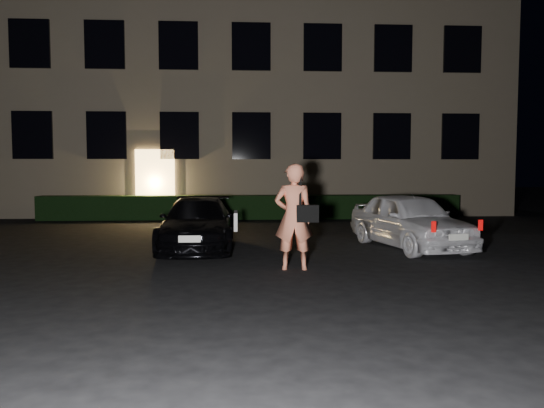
{
  "coord_description": "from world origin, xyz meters",
  "views": [
    {
      "loc": [
        -0.4,
        -8.5,
        1.85
      ],
      "look_at": [
        0.22,
        2.0,
        1.12
      ],
      "focal_mm": 35.0,
      "sensor_mm": 36.0,
      "label": 1
    }
  ],
  "objects": [
    {
      "name": "man",
      "position": [
        0.56,
        0.97,
        0.96
      ],
      "size": [
        0.79,
        0.48,
        1.92
      ],
      "rotation": [
        0.0,
        0.0,
        3.11
      ],
      "color": "#E77F5D",
      "rests_on": "ground"
    },
    {
      "name": "hatch",
      "position": [
        3.47,
        3.37,
        0.64
      ],
      "size": [
        2.3,
        4.0,
        1.28
      ],
      "rotation": [
        0.0,
        0.0,
        0.22
      ],
      "color": "white",
      "rests_on": "ground"
    },
    {
      "name": "building",
      "position": [
        -0.0,
        14.99,
        6.0
      ],
      "size": [
        20.0,
        8.11,
        12.0
      ],
      "color": "#756753",
      "rests_on": "ground"
    },
    {
      "name": "hedge",
      "position": [
        0.0,
        10.5,
        0.42
      ],
      "size": [
        15.0,
        0.7,
        0.85
      ],
      "primitive_type": "cube",
      "color": "black",
      "rests_on": "ground"
    },
    {
      "name": "sedan",
      "position": [
        -1.37,
        3.55,
        0.57
      ],
      "size": [
        1.71,
        4.04,
        1.15
      ],
      "rotation": [
        0.0,
        0.0,
        0.0
      ],
      "color": "black",
      "rests_on": "ground"
    },
    {
      "name": "ground",
      "position": [
        0.0,
        0.0,
        0.0
      ],
      "size": [
        80.0,
        80.0,
        0.0
      ],
      "primitive_type": "plane",
      "color": "black",
      "rests_on": "ground"
    }
  ]
}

